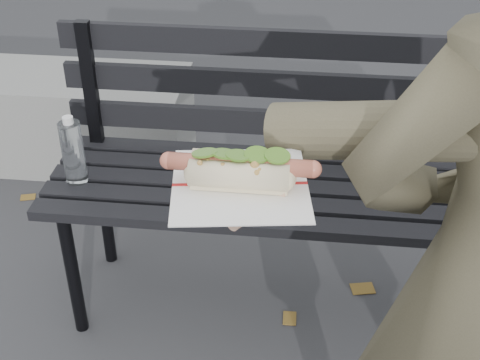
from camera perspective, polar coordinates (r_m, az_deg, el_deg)
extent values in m
cylinder|color=black|center=(2.08, -14.08, -7.77)|extent=(0.04, 0.04, 0.45)
cylinder|color=black|center=(2.33, -11.48, -2.35)|extent=(0.04, 0.04, 0.45)
cube|color=black|center=(1.81, 5.18, -4.05)|extent=(1.50, 0.07, 0.03)
cube|color=black|center=(1.88, 5.28, -2.39)|extent=(1.50, 0.07, 0.03)
cube|color=black|center=(1.96, 5.38, -0.86)|extent=(1.50, 0.07, 0.03)
cube|color=black|center=(2.03, 5.46, 0.56)|extent=(1.50, 0.07, 0.03)
cube|color=black|center=(2.11, 5.54, 1.87)|extent=(1.50, 0.07, 0.03)
cube|color=black|center=(2.13, -12.65, 7.76)|extent=(0.04, 0.03, 0.42)
cube|color=black|center=(2.08, 5.72, 4.77)|extent=(1.50, 0.02, 0.08)
cube|color=black|center=(2.02, 5.93, 8.00)|extent=(1.50, 0.02, 0.08)
cube|color=black|center=(1.97, 6.15, 11.42)|extent=(1.50, 0.02, 0.08)
cylinder|color=white|center=(1.97, -14.06, 2.28)|extent=(0.06, 0.06, 0.19)
cylinder|color=white|center=(1.92, -14.48, 4.96)|extent=(0.03, 0.03, 0.02)
cube|color=slate|center=(3.01, -15.92, 5.16)|extent=(1.20, 0.40, 0.40)
cylinder|color=#4A4531|center=(1.00, 16.37, 4.06)|extent=(0.51, 0.23, 0.19)
cylinder|color=#D8A384|center=(0.95, 2.47, -0.83)|extent=(0.09, 0.08, 0.07)
ellipsoid|color=#D8A384|center=(0.95, 0.00, -1.27)|extent=(0.10, 0.12, 0.03)
cylinder|color=#D8A384|center=(0.93, -3.59, -1.99)|extent=(0.05, 0.02, 0.02)
cylinder|color=#D8A384|center=(0.94, -3.39, -1.29)|extent=(0.05, 0.02, 0.02)
cylinder|color=#D8A384|center=(0.96, -3.20, -0.62)|extent=(0.05, 0.02, 0.02)
cylinder|color=#D8A384|center=(0.98, -3.01, 0.03)|extent=(0.05, 0.02, 0.02)
cylinder|color=#D8A384|center=(0.90, 0.24, -3.18)|extent=(0.04, 0.05, 0.02)
cube|color=white|center=(0.94, 0.00, -0.41)|extent=(0.21, 0.21, 0.00)
cube|color=#B21E1E|center=(0.94, 0.00, -0.33)|extent=(0.19, 0.03, 0.00)
cylinder|color=#C2624A|center=(0.92, 0.00, 1.30)|extent=(0.20, 0.02, 0.02)
sphere|color=#C2624A|center=(0.93, -6.12, 1.66)|extent=(0.03, 0.02, 0.02)
sphere|color=#C2624A|center=(0.91, 6.24, 0.92)|extent=(0.02, 0.02, 0.02)
sphere|color=#9E6B2D|center=(0.93, -2.27, 2.27)|extent=(0.01, 0.01, 0.01)
sphere|color=#9E6B2D|center=(0.92, 1.50, 1.90)|extent=(0.01, 0.01, 0.01)
sphere|color=#9E6B2D|center=(0.93, 3.33, 2.33)|extent=(0.01, 0.01, 0.01)
sphere|color=#9E6B2D|center=(0.93, 3.49, 1.84)|extent=(0.01, 0.01, 0.01)
sphere|color=#9E6B2D|center=(0.91, 3.30, 1.34)|extent=(0.01, 0.01, 0.01)
sphere|color=#9E6B2D|center=(0.92, -0.79, 1.59)|extent=(0.01, 0.01, 0.01)
sphere|color=#9E6B2D|center=(0.91, -1.94, 1.33)|extent=(0.01, 0.01, 0.01)
sphere|color=#9E6B2D|center=(0.93, -2.82, 1.82)|extent=(0.01, 0.01, 0.01)
sphere|color=#9E6B2D|center=(0.90, -1.49, 1.18)|extent=(0.01, 0.01, 0.01)
sphere|color=#9E6B2D|center=(0.89, 1.46, 0.58)|extent=(0.01, 0.01, 0.01)
sphere|color=#9E6B2D|center=(0.92, 0.61, 1.81)|extent=(0.01, 0.01, 0.01)
sphere|color=#9E6B2D|center=(0.92, 1.31, 2.03)|extent=(0.01, 0.01, 0.01)
sphere|color=#9E6B2D|center=(0.89, 1.68, 0.81)|extent=(0.01, 0.01, 0.01)
sphere|color=#9E6B2D|center=(0.92, -1.97, 2.11)|extent=(0.01, 0.01, 0.01)
sphere|color=#9E6B2D|center=(0.93, 1.11, 2.29)|extent=(0.01, 0.01, 0.01)
sphere|color=#9E6B2D|center=(0.91, -2.76, 1.51)|extent=(0.01, 0.01, 0.01)
sphere|color=#9E6B2D|center=(0.90, -3.46, 1.47)|extent=(0.01, 0.01, 0.01)
sphere|color=#9E6B2D|center=(0.90, 1.26, 1.23)|extent=(0.01, 0.01, 0.01)
sphere|color=#9E6B2D|center=(0.93, 0.80, 1.87)|extent=(0.01, 0.01, 0.01)
sphere|color=#9E6B2D|center=(0.90, 3.22, 0.80)|extent=(0.01, 0.01, 0.01)
sphere|color=#9E6B2D|center=(0.93, -2.65, 1.85)|extent=(0.01, 0.01, 0.01)
sphere|color=#9E6B2D|center=(0.92, 2.88, 2.06)|extent=(0.01, 0.01, 0.01)
cylinder|color=#4C7F22|center=(0.92, -3.04, 2.32)|extent=(0.04, 0.04, 0.01)
cylinder|color=#4C7F22|center=(0.91, -1.31, 2.25)|extent=(0.04, 0.04, 0.01)
cylinder|color=#4C7F22|center=(0.91, -0.13, 2.12)|extent=(0.04, 0.04, 0.01)
cylinder|color=#4C7F22|center=(0.91, 1.48, 2.18)|extent=(0.04, 0.04, 0.01)
cylinder|color=#4C7F22|center=(0.91, 3.21, 2.09)|extent=(0.04, 0.04, 0.01)
cube|color=brown|center=(2.86, -17.64, -1.40)|extent=(0.07, 0.06, 0.00)
cube|color=brown|center=(3.61, -12.85, 6.93)|extent=(0.05, 0.05, 0.00)
cube|color=brown|center=(3.00, 10.50, 1.52)|extent=(0.10, 0.09, 0.00)
cube|color=brown|center=(2.21, 4.26, -11.69)|extent=(0.04, 0.06, 0.00)
cube|color=brown|center=(2.34, 10.42, -9.09)|extent=(0.09, 0.07, 0.00)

